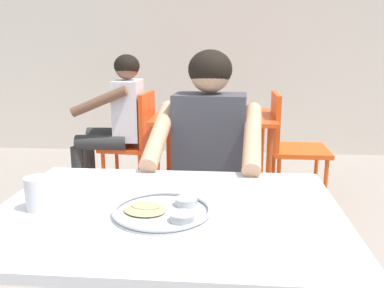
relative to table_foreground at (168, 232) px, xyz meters
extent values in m
cube|color=silver|center=(-0.05, 3.62, 1.03)|extent=(12.00, 0.12, 3.40)
cube|color=silver|center=(0.00, 0.00, 0.07)|extent=(1.08, 0.80, 0.03)
cylinder|color=#B2B2B7|center=(-0.48, 0.34, -0.31)|extent=(0.04, 0.04, 0.72)
cylinder|color=#B2B2B7|center=(0.48, 0.34, -0.31)|extent=(0.04, 0.04, 0.72)
cylinder|color=#B7BABF|center=(-0.01, -0.04, 0.08)|extent=(0.30, 0.30, 0.01)
torus|color=#B7BABF|center=(-0.01, -0.04, 0.09)|extent=(0.30, 0.30, 0.01)
cylinder|color=#B2B5BA|center=(0.06, -0.10, 0.10)|extent=(0.07, 0.07, 0.02)
cylinder|color=maroon|center=(0.06, -0.10, 0.10)|extent=(0.06, 0.06, 0.01)
cylinder|color=#B2B5BA|center=(0.06, 0.02, 0.10)|extent=(0.07, 0.07, 0.02)
cylinder|color=#B77F23|center=(0.06, 0.02, 0.10)|extent=(0.06, 0.06, 0.01)
ellipsoid|color=tan|center=(-0.06, -0.04, 0.09)|extent=(0.15, 0.14, 0.01)
ellipsoid|color=tan|center=(-0.06, -0.02, 0.10)|extent=(0.10, 0.08, 0.01)
cylinder|color=silver|center=(-0.40, -0.04, 0.13)|extent=(0.08, 0.08, 0.10)
cylinder|color=#593319|center=(-0.40, -0.04, 0.16)|extent=(0.07, 0.07, 0.02)
cube|color=red|center=(0.10, 0.78, -0.24)|extent=(0.42, 0.41, 0.04)
cube|color=red|center=(0.11, 0.96, -0.01)|extent=(0.37, 0.06, 0.42)
cylinder|color=red|center=(0.25, 0.62, -0.46)|extent=(0.03, 0.03, 0.41)
cylinder|color=red|center=(-0.07, 0.64, -0.46)|extent=(0.03, 0.03, 0.41)
cylinder|color=red|center=(0.27, 0.92, -0.46)|extent=(0.03, 0.03, 0.41)
cylinder|color=red|center=(-0.05, 0.94, -0.46)|extent=(0.03, 0.03, 0.41)
cylinder|color=#272727|center=(0.24, 0.52, -0.18)|extent=(0.15, 0.41, 0.12)
cylinder|color=#272727|center=(-0.06, 0.54, -0.18)|extent=(0.15, 0.41, 0.12)
cube|color=#3F3F47|center=(0.10, 0.73, 0.09)|extent=(0.35, 0.22, 0.54)
cylinder|color=tan|center=(0.29, 0.54, 0.20)|extent=(0.11, 0.46, 0.25)
cylinder|color=tan|center=(-0.12, 0.57, 0.20)|extent=(0.11, 0.46, 0.25)
sphere|color=tan|center=(0.10, 0.73, 0.46)|extent=(0.19, 0.19, 0.19)
ellipsoid|color=black|center=(0.10, 0.73, 0.47)|extent=(0.21, 0.20, 0.18)
cube|color=#E04C19|center=(0.09, 2.07, 0.02)|extent=(0.96, 0.77, 0.03)
cylinder|color=#B33D14|center=(-0.33, 1.74, -0.33)|extent=(0.04, 0.04, 0.67)
cylinder|color=#B33D14|center=(0.50, 1.74, -0.33)|extent=(0.04, 0.04, 0.67)
cylinder|color=#B33D14|center=(-0.33, 2.39, -0.33)|extent=(0.04, 0.04, 0.67)
cylinder|color=#B33D14|center=(0.50, 2.39, -0.33)|extent=(0.04, 0.04, 0.67)
cube|color=#EC4C18|center=(-0.65, 2.10, -0.25)|extent=(0.43, 0.43, 0.04)
cube|color=#EC4C18|center=(-0.46, 2.09, -0.01)|extent=(0.07, 0.38, 0.44)
cylinder|color=#EC4C18|center=(-0.82, 1.96, -0.47)|extent=(0.03, 0.03, 0.40)
cylinder|color=#EC4C18|center=(-0.79, 2.27, -0.47)|extent=(0.03, 0.03, 0.40)
cylinder|color=#EC4C18|center=(-0.50, 1.93, -0.47)|extent=(0.03, 0.03, 0.40)
cylinder|color=#EC4C18|center=(-0.48, 2.24, -0.47)|extent=(0.03, 0.03, 0.40)
cube|color=#E15017|center=(0.77, 2.03, -0.24)|extent=(0.44, 0.43, 0.04)
cube|color=#E15017|center=(0.57, 2.03, 0.00)|extent=(0.04, 0.41, 0.44)
cylinder|color=#E15017|center=(0.95, 2.20, -0.46)|extent=(0.03, 0.03, 0.41)
cylinder|color=#E15017|center=(0.95, 1.85, -0.46)|extent=(0.03, 0.03, 0.41)
cylinder|color=#E15017|center=(0.59, 2.20, -0.46)|extent=(0.03, 0.03, 0.41)
cylinder|color=#E15017|center=(0.59, 1.85, -0.46)|extent=(0.03, 0.03, 0.41)
cylinder|color=#2E2E2E|center=(-1.01, 1.91, -0.44)|extent=(0.10, 0.10, 0.45)
cylinder|color=#2E2E2E|center=(-0.81, 1.91, -0.18)|extent=(0.40, 0.13, 0.12)
cylinder|color=#2E2E2E|center=(-1.02, 2.21, -0.44)|extent=(0.10, 0.10, 0.45)
cylinder|color=#2E2E2E|center=(-0.82, 2.21, -0.18)|extent=(0.40, 0.13, 0.12)
cube|color=silver|center=(-0.61, 2.07, 0.06)|extent=(0.21, 0.34, 0.48)
cylinder|color=brown|center=(-0.79, 1.86, 0.16)|extent=(0.46, 0.09, 0.25)
cylinder|color=brown|center=(-0.80, 2.27, 0.16)|extent=(0.46, 0.09, 0.25)
sphere|color=brown|center=(-0.61, 2.07, 0.40)|extent=(0.19, 0.19, 0.19)
ellipsoid|color=black|center=(-0.61, 2.07, 0.42)|extent=(0.21, 0.20, 0.18)
camera|label=1|loc=(0.17, -1.19, 0.58)|focal=38.34mm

